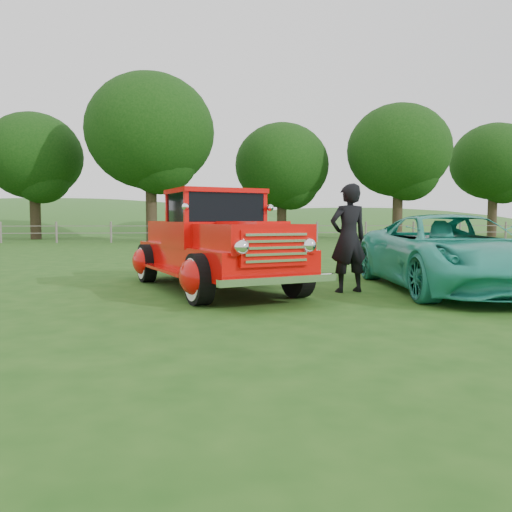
{
  "coord_description": "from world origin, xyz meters",
  "views": [
    {
      "loc": [
        -0.9,
        -7.19,
        1.22
      ],
      "look_at": [
        0.03,
        1.2,
        0.63
      ],
      "focal_mm": 35.0,
      "sensor_mm": 36.0,
      "label": 1
    }
  ],
  "objects": [
    {
      "name": "ground",
      "position": [
        0.0,
        0.0,
        0.0
      ],
      "size": [
        140.0,
        140.0,
        0.0
      ],
      "primitive_type": "plane",
      "color": "#1E4B14",
      "rests_on": "ground"
    },
    {
      "name": "distant_hills",
      "position": [
        -4.08,
        59.46,
        -4.55
      ],
      "size": [
        116.0,
        60.0,
        18.0
      ],
      "color": "#326927",
      "rests_on": "ground"
    },
    {
      "name": "fence_line",
      "position": [
        0.0,
        22.0,
        0.6
      ],
      "size": [
        48.0,
        0.12,
        1.2
      ],
      "color": "slate",
      "rests_on": "ground"
    },
    {
      "name": "tree_mid_west",
      "position": [
        -12.0,
        28.0,
        5.55
      ],
      "size": [
        6.4,
        6.4,
        8.46
      ],
      "color": "black",
      "rests_on": "ground"
    },
    {
      "name": "tree_near_west",
      "position": [
        -4.0,
        25.0,
        6.8
      ],
      "size": [
        8.0,
        8.0,
        10.42
      ],
      "color": "black",
      "rests_on": "ground"
    },
    {
      "name": "tree_near_east",
      "position": [
        5.0,
        29.0,
        5.25
      ],
      "size": [
        6.8,
        6.8,
        8.33
      ],
      "color": "black",
      "rests_on": "ground"
    },
    {
      "name": "tree_mid_east",
      "position": [
        13.0,
        27.0,
        6.17
      ],
      "size": [
        7.2,
        7.2,
        9.44
      ],
      "color": "black",
      "rests_on": "ground"
    },
    {
      "name": "tree_far_east",
      "position": [
        22.0,
        30.0,
        5.86
      ],
      "size": [
        6.6,
        6.6,
        8.86
      ],
      "color": "black",
      "rests_on": "ground"
    },
    {
      "name": "red_pickup",
      "position": [
        -0.67,
        1.76,
        0.8
      ],
      "size": [
        3.4,
        5.28,
        1.78
      ],
      "rotation": [
        0.0,
        0.0,
        0.35
      ],
      "color": "black",
      "rests_on": "ground"
    },
    {
      "name": "teal_sedan",
      "position": [
        3.46,
        1.13,
        0.67
      ],
      "size": [
        2.62,
        5.02,
        1.35
      ],
      "primitive_type": "imported",
      "rotation": [
        0.0,
        0.0,
        -0.08
      ],
      "color": "teal",
      "rests_on": "ground"
    },
    {
      "name": "man",
      "position": [
        1.61,
        1.12,
        0.93
      ],
      "size": [
        0.76,
        0.58,
        1.86
      ],
      "primitive_type": "imported",
      "rotation": [
        0.0,
        0.0,
        3.36
      ],
      "color": "black",
      "rests_on": "ground"
    }
  ]
}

